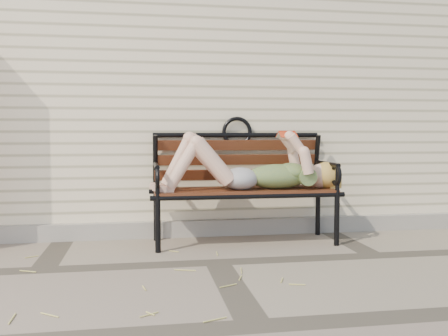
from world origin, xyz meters
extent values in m
plane|color=gray|center=(0.00, 0.00, 0.00)|extent=(80.00, 80.00, 0.00)
cube|color=#F6E4C0|center=(0.00, 3.00, 1.50)|extent=(8.00, 4.00, 3.00)
cube|color=gray|center=(0.00, 0.97, 0.07)|extent=(8.00, 0.10, 0.15)
cylinder|color=black|center=(-0.43, 0.38, 0.23)|extent=(0.05, 0.05, 0.46)
cylinder|color=black|center=(-0.43, 0.85, 0.23)|extent=(0.05, 0.05, 0.46)
cylinder|color=black|center=(1.09, 0.38, 0.23)|extent=(0.05, 0.05, 0.46)
cylinder|color=black|center=(1.09, 0.85, 0.23)|extent=(0.05, 0.05, 0.46)
cube|color=#592616|center=(0.33, 0.62, 0.46)|extent=(1.56, 0.50, 0.03)
cylinder|color=black|center=(0.33, 0.38, 0.44)|extent=(1.64, 0.04, 0.04)
cylinder|color=black|center=(0.33, 0.85, 0.44)|extent=(1.64, 0.04, 0.04)
torus|color=black|center=(0.33, 0.96, 0.98)|extent=(0.28, 0.04, 0.28)
ellipsoid|color=#0B3C4E|center=(0.62, 0.58, 0.59)|extent=(0.55, 0.32, 0.22)
ellipsoid|color=#0B3C4E|center=(0.74, 0.58, 0.62)|extent=(0.27, 0.31, 0.16)
ellipsoid|color=#A5A5AA|center=(0.29, 0.58, 0.57)|extent=(0.31, 0.35, 0.20)
sphere|color=beige|center=(1.02, 0.58, 0.59)|extent=(0.23, 0.23, 0.23)
ellipsoid|color=#BF8D47|center=(1.07, 0.58, 0.59)|extent=(0.26, 0.26, 0.24)
cube|color=#BA3315|center=(0.70, 0.58, 0.98)|extent=(0.14, 0.02, 0.02)
cube|color=beige|center=(0.70, 0.54, 0.95)|extent=(0.14, 0.09, 0.05)
cube|color=beige|center=(0.70, 0.63, 0.95)|extent=(0.14, 0.09, 0.05)
cube|color=#BA3315|center=(0.70, 0.54, 0.95)|extent=(0.15, 0.10, 0.05)
cube|color=#BA3315|center=(0.70, 0.63, 0.95)|extent=(0.15, 0.10, 0.05)
cylinder|color=#CDC364|center=(-0.46, -0.01, 0.01)|extent=(0.05, 0.11, 0.01)
cylinder|color=#CDC364|center=(-0.56, -1.01, 0.01)|extent=(0.02, 0.15, 0.01)
cylinder|color=#CDC364|center=(-1.13, -1.17, 0.01)|extent=(0.09, 0.11, 0.01)
cylinder|color=#CDC364|center=(-1.47, -0.09, 0.01)|extent=(0.02, 0.16, 0.01)
cylinder|color=#CDC364|center=(-1.43, -0.35, 0.01)|extent=(0.11, 0.05, 0.01)
cylinder|color=#CDC364|center=(-0.23, -0.25, 0.01)|extent=(0.09, 0.08, 0.01)
cylinder|color=#CDC364|center=(0.08, -0.79, 0.01)|extent=(0.13, 0.06, 0.01)
cylinder|color=#CDC364|center=(-0.82, -0.12, 0.01)|extent=(0.04, 0.08, 0.01)
cylinder|color=#CDC364|center=(-0.18, -1.28, 0.01)|extent=(0.10, 0.10, 0.01)
cylinder|color=#CDC364|center=(-0.67, -0.50, 0.01)|extent=(0.08, 0.04, 0.01)
cylinder|color=#CDC364|center=(-0.80, -0.25, 0.01)|extent=(0.07, 0.06, 0.01)
cylinder|color=#CDC364|center=(-0.68, 0.41, 0.01)|extent=(0.07, 0.05, 0.01)
camera|label=1|loc=(-0.56, -3.62, 0.96)|focal=40.00mm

